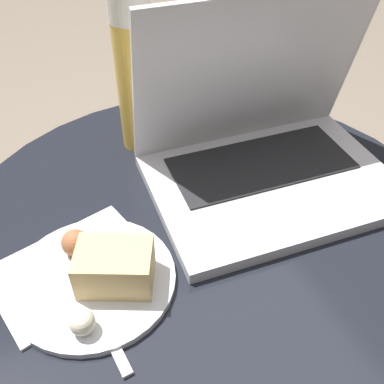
% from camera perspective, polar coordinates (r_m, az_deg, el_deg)
% --- Properties ---
extents(table, '(0.73, 0.73, 0.54)m').
position_cam_1_polar(table, '(0.73, 1.85, -11.54)').
color(table, '#9E9EA3').
rests_on(table, ground_plane).
extents(napkin, '(0.22, 0.18, 0.00)m').
position_cam_1_polar(napkin, '(0.59, -14.81, -9.50)').
color(napkin, white).
rests_on(napkin, table).
extents(laptop, '(0.38, 0.29, 0.27)m').
position_cam_1_polar(laptop, '(0.69, 9.21, 5.74)').
color(laptop, silver).
rests_on(laptop, table).
extents(beer_glass, '(0.06, 0.06, 0.25)m').
position_cam_1_polar(beer_glass, '(0.73, -7.24, 14.47)').
color(beer_glass, gold).
rests_on(beer_glass, table).
extents(snack_plate, '(0.20, 0.20, 0.06)m').
position_cam_1_polar(snack_plate, '(0.56, -11.60, -10.15)').
color(snack_plate, silver).
rests_on(snack_plate, table).
extents(fork, '(0.04, 0.18, 0.00)m').
position_cam_1_polar(fork, '(0.56, -12.59, -13.31)').
color(fork, '#B2B2B7').
rests_on(fork, table).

